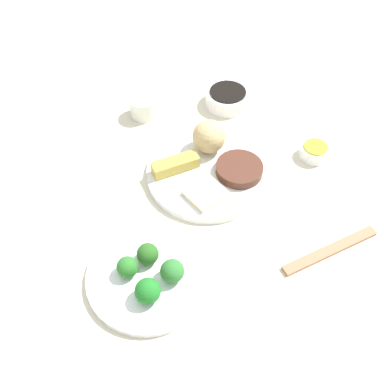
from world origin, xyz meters
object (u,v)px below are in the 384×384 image
Objects in this scene: broccoli_plate at (149,275)px; sauce_ramekin_hot_mustard at (314,152)px; soy_sauce_bowl at (227,98)px; teacup at (144,107)px; chopsticks_pair at (330,250)px; main_plate at (207,173)px.

sauce_ramekin_hot_mustard is at bearing -106.34° from broccoli_plate.
sauce_ramekin_hot_mustard is at bearing 167.46° from soy_sauce_bowl.
teacup is at bearing 43.93° from soy_sauce_bowl.
chopsticks_pair is at bearing 143.84° from soy_sauce_bowl.
sauce_ramekin_hot_mustard is 0.25m from chopsticks_pair.
soy_sauce_bowl is (0.08, -0.24, 0.01)m from main_plate.
broccoli_plate is 3.45× the size of sauce_ramekin_hot_mustard.
teacup is (0.24, -0.09, 0.02)m from main_plate.
teacup is 0.55m from chopsticks_pair.
chopsticks_pair is at bearing 172.34° from main_plate.
teacup is (0.28, -0.36, 0.02)m from broccoli_plate.
broccoli_plate reaches higher than chopsticks_pair.
sauce_ramekin_hot_mustard is (-0.13, -0.45, 0.01)m from broccoli_plate.
main_plate is 4.05× the size of sauce_ramekin_hot_mustard.
soy_sauce_bowl is at bearing -12.54° from sauce_ramekin_hot_mustard.
main_plate is at bearing -81.44° from broccoli_plate.
chopsticks_pair is at bearing 166.17° from teacup.
sauce_ramekin_hot_mustard is 0.96× the size of teacup.
sauce_ramekin_hot_mustard reaches higher than main_plate.
main_plate is 1.17× the size of broccoli_plate.
teacup is at bearing -13.83° from chopsticks_pair.
broccoli_plate is at bearing 127.70° from teacup.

